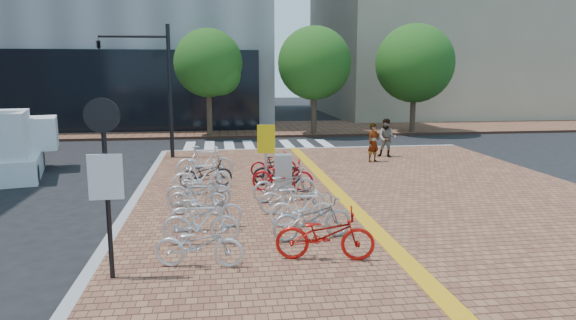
{
  "coord_description": "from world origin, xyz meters",
  "views": [
    {
      "loc": [
        -1.58,
        -11.81,
        3.81
      ],
      "look_at": [
        0.38,
        2.35,
        1.3
      ],
      "focal_mm": 32.0,
      "sensor_mm": 36.0,
      "label": 1
    }
  ],
  "objects": [
    {
      "name": "ground",
      "position": [
        0.0,
        0.0,
        0.0
      ],
      "size": [
        120.0,
        120.0,
        0.0
      ],
      "primitive_type": "plane",
      "color": "black",
      "rests_on": "ground"
    },
    {
      "name": "sidewalk",
      "position": [
        3.0,
        -5.0,
        0.07
      ],
      "size": [
        14.0,
        34.0,
        0.15
      ],
      "primitive_type": "cube",
      "color": "brown",
      "rests_on": "ground"
    },
    {
      "name": "tactile_strip",
      "position": [
        2.0,
        -5.0,
        0.16
      ],
      "size": [
        0.4,
        34.0,
        0.01
      ],
      "primitive_type": "cube",
      "color": "orange",
      "rests_on": "sidewalk"
    },
    {
      "name": "kerb_north",
      "position": [
        3.0,
        12.0,
        0.08
      ],
      "size": [
        14.0,
        0.25,
        0.15
      ],
      "primitive_type": "cube",
      "color": "gray",
      "rests_on": "ground"
    },
    {
      "name": "far_sidewalk",
      "position": [
        0.0,
        21.0,
        0.07
      ],
      "size": [
        70.0,
        8.0,
        0.15
      ],
      "primitive_type": "cube",
      "color": "brown",
      "rests_on": "ground"
    },
    {
      "name": "building_beige",
      "position": [
        18.0,
        32.0,
        9.0
      ],
      "size": [
        20.0,
        18.0,
        18.0
      ],
      "primitive_type": "cube",
      "color": "gray",
      "rests_on": "ground"
    },
    {
      "name": "crosswalk",
      "position": [
        0.5,
        14.0,
        0.01
      ],
      "size": [
        7.5,
        4.0,
        0.01
      ],
      "color": "silver",
      "rests_on": "ground"
    },
    {
      "name": "street_trees",
      "position": [
        5.04,
        17.45,
        4.1
      ],
      "size": [
        16.2,
        4.6,
        6.35
      ],
      "color": "#38281E",
      "rests_on": "far_sidewalk"
    },
    {
      "name": "bike_0",
      "position": [
        -1.97,
        -2.47,
        0.59
      ],
      "size": [
        1.75,
        0.85,
        0.88
      ],
      "primitive_type": "imported",
      "rotation": [
        0.0,
        0.0,
        1.41
      ],
      "color": "silver",
      "rests_on": "sidewalk"
    },
    {
      "name": "bike_1",
      "position": [
        -1.98,
        -1.22,
        0.65
      ],
      "size": [
        1.68,
        0.59,
        0.99
      ],
      "primitive_type": "imported",
      "rotation": [
        0.0,
        0.0,
        1.49
      ],
      "color": "silver",
      "rests_on": "sidewalk"
    },
    {
      "name": "bike_2",
      "position": [
        -1.89,
        -0.15,
        0.6
      ],
      "size": [
        1.78,
        0.88,
        0.89
      ],
      "primitive_type": "imported",
      "rotation": [
        0.0,
        0.0,
        1.74
      ],
      "color": "silver",
      "rests_on": "sidewalk"
    },
    {
      "name": "bike_3",
      "position": [
        -2.13,
        1.07,
        0.62
      ],
      "size": [
        1.6,
        0.72,
        0.93
      ],
      "primitive_type": "imported",
      "rotation": [
        0.0,
        0.0,
        1.38
      ],
      "color": "silver",
      "rests_on": "sidewalk"
    },
    {
      "name": "bike_4",
      "position": [
        -2.11,
        1.93,
        0.61
      ],
      "size": [
        1.78,
        0.7,
        0.92
      ],
      "primitive_type": "imported",
      "rotation": [
        0.0,
        0.0,
        1.52
      ],
      "color": "#B9B8BD",
      "rests_on": "sidewalk"
    },
    {
      "name": "bike_5",
      "position": [
        -2.07,
        3.35,
        0.68
      ],
      "size": [
        1.81,
        0.68,
        1.06
      ],
      "primitive_type": "imported",
      "rotation": [
        0.0,
        0.0,
        1.68
      ],
      "color": "white",
      "rests_on": "sidewalk"
    },
    {
      "name": "bike_6",
      "position": [
        -1.97,
        4.32,
        0.59
      ],
      "size": [
        1.76,
        0.89,
        0.88
      ],
      "primitive_type": "imported",
      "rotation": [
        0.0,
        0.0,
        1.76
      ],
      "color": "black",
      "rests_on": "sidewalk"
    },
    {
      "name": "bike_7",
      "position": [
        -2.03,
        5.5,
        0.73
      ],
      "size": [
        1.97,
        0.74,
        1.15
      ],
      "primitive_type": "imported",
      "rotation": [
        0.0,
        0.0,
        1.67
      ],
      "color": "white",
      "rests_on": "sidewalk"
    },
    {
      "name": "bike_8",
      "position": [
        0.45,
        -2.43,
        0.66
      ],
      "size": [
        2.02,
        1.02,
        1.02
      ],
      "primitive_type": "imported",
      "rotation": [
        0.0,
        0.0,
        1.38
      ],
      "color": "red",
      "rests_on": "sidewalk"
    },
    {
      "name": "bike_9",
      "position": [
        0.43,
        -1.17,
        0.63
      ],
      "size": [
        1.91,
        0.96,
        0.96
      ],
      "primitive_type": "imported",
      "rotation": [
        0.0,
        0.0,
        1.76
      ],
      "color": "#A1A2A6",
      "rests_on": "sidewalk"
    },
    {
      "name": "bike_10",
      "position": [
        0.35,
        -0.29,
        0.62
      ],
      "size": [
        1.59,
        0.61,
        0.93
      ],
      "primitive_type": "imported",
      "rotation": [
        0.0,
        0.0,
        1.46
      ],
      "color": "white",
      "rests_on": "sidewalk"
    },
    {
      "name": "bike_11",
      "position": [
        0.29,
        0.86,
        0.6
      ],
      "size": [
        1.75,
        0.67,
        0.91
      ],
      "primitive_type": "imported",
      "rotation": [
        0.0,
        0.0,
        1.53
      ],
      "color": "#B6B7BB",
      "rests_on": "sidewalk"
    },
    {
      "name": "bike_12",
      "position": [
        0.26,
        2.19,
        0.64
      ],
      "size": [
        1.94,
        0.98,
        0.97
      ],
      "primitive_type": "imported",
      "rotation": [
        0.0,
        0.0,
        1.76
      ],
      "color": "#B8B8BD",
      "rests_on": "sidewalk"
    },
    {
      "name": "bike_13",
      "position": [
        0.36,
        3.37,
        0.64
      ],
      "size": [
        1.97,
        1.03,
        0.99
      ],
      "primitive_type": "imported",
      "rotation": [
        0.0,
        0.0,
        1.36
      ],
      "color": "#B80D14",
      "rests_on": "sidewalk"
    },
    {
      "name": "bike_14",
      "position": [
        0.29,
        4.24,
        0.62
      ],
      "size": [
        1.57,
        0.49,
        0.94
      ],
      "primitive_type": "imported",
      "rotation": [
        0.0,
        0.0,
        1.54
      ],
      "color": "black",
      "rests_on": "sidewalk"
    },
    {
      "name": "bike_15",
      "position": [
        0.33,
        5.62,
        0.58
      ],
      "size": [
        1.67,
        0.73,
        0.85
      ],
      "primitive_type": "imported",
      "rotation": [
        0.0,
        0.0,
        1.67
      ],
      "color": "#A10B18",
      "rests_on": "sidewalk"
    },
    {
      "name": "pedestrian_a",
      "position": [
        4.64,
        7.96,
        0.93
      ],
      "size": [
        0.67,
        0.59,
        1.56
      ],
      "primitive_type": "imported",
      "rotation": [
        0.0,
        0.0,
        0.47
      ],
      "color": "gray",
      "rests_on": "sidewalk"
    },
    {
      "name": "pedestrian_b",
      "position": [
        5.55,
        9.0,
        0.97
      ],
      "size": [
        0.98,
        0.91,
        1.63
      ],
      "primitive_type": "imported",
      "rotation": [
        0.0,
        0.0,
        -0.46
      ],
      "color": "#525868",
      "rests_on": "sidewalk"
    },
    {
      "name": "utility_box",
      "position": [
        0.38,
        3.43,
        0.72
      ],
      "size": [
        0.54,
        0.4,
        1.13
      ],
      "primitive_type": "cube",
      "rotation": [
        0.0,
        0.0,
        -0.04
      ],
      "color": "#B3B2B7",
      "rests_on": "sidewalk"
    },
    {
      "name": "yellow_sign",
      "position": [
        -0.12,
        3.67,
        1.55
      ],
      "size": [
        0.55,
        0.17,
        2.02
      ],
      "color": "#B7B7BC",
      "rests_on": "sidewalk"
    },
    {
      "name": "notice_sign",
      "position": [
        -3.5,
        -2.83,
        2.17
      ],
      "size": [
        0.59,
        0.14,
        3.21
      ],
      "color": "black",
      "rests_on": "sidewalk"
    },
    {
      "name": "traffic_light_pole",
      "position": [
        -4.77,
        10.22,
        3.96
      ],
      "size": [
        2.96,
        1.14,
        5.52
      ],
      "color": "black",
      "rests_on": "sidewalk"
    },
    {
      "name": "box_truck",
      "position": [
        -8.86,
        7.51,
        1.14
      ],
      "size": [
        2.74,
        4.48,
        2.41
      ],
      "color": "silver",
      "rests_on": "ground"
    }
  ]
}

